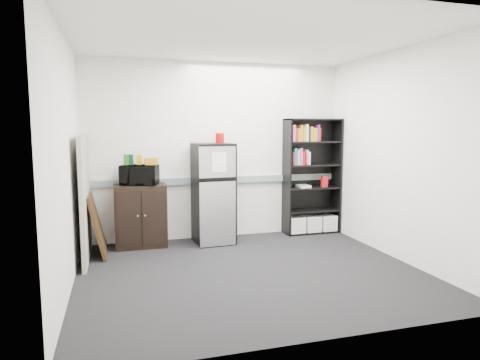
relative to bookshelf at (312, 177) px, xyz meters
The scene contains 18 objects.
floor 2.37m from the bookshelf, 134.33° to the right, with size 4.00×4.00×0.00m, color black.
wall_back 1.60m from the bookshelf, behind, with size 4.00×0.02×2.70m, color white.
wall_right 1.69m from the bookshelf, 73.25° to the right, with size 0.02×3.50×2.70m, color white.
wall_left 3.89m from the bookshelf, 156.08° to the right, with size 0.02×3.50×2.70m, color white.
ceiling 2.83m from the bookshelf, 134.33° to the right, with size 4.00×3.50×0.02m, color white.
electrical_raceway 1.54m from the bookshelf, behind, with size 3.92×0.05×0.10m, color gray.
wall_note 1.99m from the bookshelf, behind, with size 0.14×0.00×0.10m, color white.
bookshelf is the anchor object (origin of this frame).
cubicle_partition 3.46m from the bookshelf, behind, with size 0.06×1.30×1.62m.
cabinet 2.76m from the bookshelf, behind, with size 0.72×0.48×0.90m.
microwave 2.72m from the bookshelf, behind, with size 0.51×0.34×0.28m, color black.
snack_box_a 2.91m from the bookshelf, behind, with size 0.07×0.05×0.15m, color #1F611B.
snack_box_b 2.85m from the bookshelf, behind, with size 0.07×0.05×0.15m, color #0B331D.
snack_box_c 2.73m from the bookshelf, behind, with size 0.07×0.05×0.14m, color gold.
snack_bag 2.57m from the bookshelf, behind, with size 0.18×0.10×0.10m, color #B87D12.
refrigerator 1.67m from the bookshelf, behind, with size 0.59×0.62×1.48m.
coffee_can 1.66m from the bookshelf, behind, with size 0.13×0.13×0.18m.
framed_poster 3.35m from the bookshelf, behind, with size 0.22×0.66×0.84m.
Camera 1 is at (-1.49, -4.70, 1.71)m, focal length 32.00 mm.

